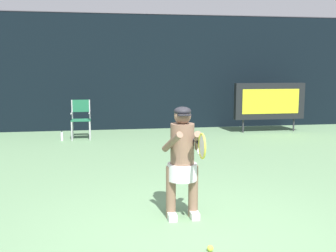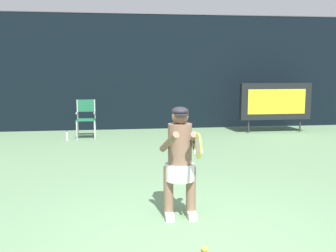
% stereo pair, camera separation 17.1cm
% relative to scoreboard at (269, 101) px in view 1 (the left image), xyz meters
% --- Properties ---
extents(ground, '(18.00, 22.00, 0.03)m').
position_rel_scoreboard_xyz_m(ground, '(-4.02, -7.40, -0.96)').
color(ground, '#638960').
extents(backdrop_screen, '(18.00, 0.12, 3.66)m').
position_rel_scoreboard_xyz_m(backdrop_screen, '(-4.02, 1.29, 0.86)').
color(backdrop_screen, black).
rests_on(backdrop_screen, ground).
extents(scoreboard, '(2.20, 0.21, 1.50)m').
position_rel_scoreboard_xyz_m(scoreboard, '(0.00, 0.00, 0.00)').
color(scoreboard, black).
rests_on(scoreboard, ground).
extents(umpire_chair, '(0.52, 0.44, 1.08)m').
position_rel_scoreboard_xyz_m(umpire_chair, '(-5.65, -0.32, -0.33)').
color(umpire_chair, '#B7B7BC').
rests_on(umpire_chair, ground).
extents(water_bottle, '(0.07, 0.07, 0.27)m').
position_rel_scoreboard_xyz_m(water_bottle, '(-6.15, -0.55, -0.82)').
color(water_bottle, silver).
rests_on(water_bottle, ground).
extents(tennis_player, '(0.53, 0.61, 1.47)m').
position_rel_scoreboard_xyz_m(tennis_player, '(-4.05, -6.59, -0.14)').
color(tennis_player, white).
rests_on(tennis_player, ground).
extents(tennis_racket, '(0.03, 0.60, 0.31)m').
position_rel_scoreboard_xyz_m(tennis_racket, '(-3.92, -7.08, 0.11)').
color(tennis_racket, black).
extents(tennis_ball_loose, '(0.07, 0.07, 0.07)m').
position_rel_scoreboard_xyz_m(tennis_ball_loose, '(-3.95, -7.63, -0.91)').
color(tennis_ball_loose, '#CCDB3D').
rests_on(tennis_ball_loose, ground).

